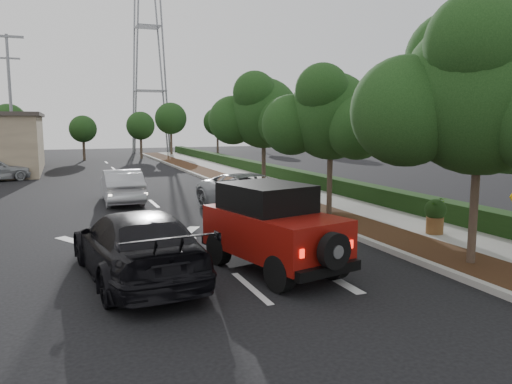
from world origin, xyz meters
TOP-DOWN VIEW (x-y plane):
  - ground at (0.00, 0.00)m, footprint 120.00×120.00m
  - curb at (4.60, 12.00)m, footprint 0.20×70.00m
  - planting_strip at (5.60, 12.00)m, footprint 1.80×70.00m
  - sidewalk at (7.50, 12.00)m, footprint 2.00×70.00m
  - hedge at (8.90, 12.00)m, footprint 0.80×70.00m
  - transmission_tower at (6.00, 48.00)m, footprint 7.00×4.00m
  - street_tree_near at (5.60, -0.50)m, footprint 3.80×3.80m
  - street_tree_mid at (5.60, 6.50)m, footprint 3.20×3.20m
  - street_tree_far at (5.60, 13.00)m, footprint 3.40×3.40m
  - light_pole_a at (-6.50, 26.00)m, footprint 2.00×0.22m
  - light_pole_b at (-7.50, 38.00)m, footprint 2.00×0.22m
  - red_jeep at (0.89, 1.14)m, footprint 2.60×4.25m
  - silver_suv_ahead at (3.20, 8.52)m, footprint 3.43×5.80m
  - black_suv_oncoming at (-2.19, 1.55)m, footprint 2.77×5.65m
  - silver_sedan_oncoming at (-1.24, 12.84)m, footprint 1.64×4.52m
  - terracotta_planter at (6.99, 2.39)m, footprint 0.66×0.66m

SIDE VIEW (x-z plane):
  - ground at x=0.00m, z-range 0.00..0.00m
  - transmission_tower at x=6.00m, z-range -14.00..14.00m
  - street_tree_near at x=5.60m, z-range -2.96..2.96m
  - street_tree_mid at x=5.60m, z-range -2.66..2.66m
  - street_tree_far at x=5.60m, z-range -2.81..2.81m
  - light_pole_a at x=-6.50m, z-range -4.50..4.50m
  - light_pole_b at x=-7.50m, z-range -4.50..4.50m
  - planting_strip at x=5.60m, z-range 0.00..0.12m
  - sidewalk at x=7.50m, z-range 0.00..0.12m
  - curb at x=4.60m, z-range 0.00..0.15m
  - hedge at x=8.90m, z-range 0.00..0.80m
  - silver_sedan_oncoming at x=-1.24m, z-range 0.00..1.48m
  - silver_suv_ahead at x=3.20m, z-range 0.00..1.51m
  - terracotta_planter at x=6.99m, z-range 0.20..1.34m
  - black_suv_oncoming at x=-2.19m, z-range 0.00..1.58m
  - red_jeep at x=0.89m, z-range 0.02..2.10m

